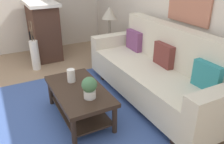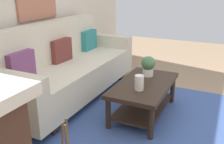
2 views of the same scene
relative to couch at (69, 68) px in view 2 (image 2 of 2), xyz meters
The scene contains 10 objects.
ground_plane 1.77m from the couch, 97.36° to the right, with size 9.70×9.70×0.00m, color #9E7F60.
wall_back 1.09m from the couch, 112.36° to the left, with size 5.70×0.10×2.70m, color beige.
area_rug 1.30m from the couch, 100.36° to the right, with size 2.41×2.09×0.01m, color #3D5693.
couch is the anchor object (origin of this frame).
throw_pillow_plum 0.82m from the couch, behind, with size 0.36×0.12×0.32m, color #7A4270.
throw_pillow_maroon 0.28m from the couch, 90.00° to the left, with size 0.36×0.12×0.32m, color brown.
throw_pillow_teal 0.82m from the couch, ahead, with size 0.36×0.12×0.32m, color teal.
coffee_table 1.16m from the couch, 93.60° to the right, with size 1.10×0.60×0.43m.
tabletop_vase 1.20m from the couch, 104.53° to the right, with size 0.10×0.10×0.17m, color white.
potted_plant_tabletop 1.13m from the couch, 80.14° to the right, with size 0.18×0.18×0.26m.
Camera 2 is at (-2.60, -0.32, 1.57)m, focal length 40.63 mm.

